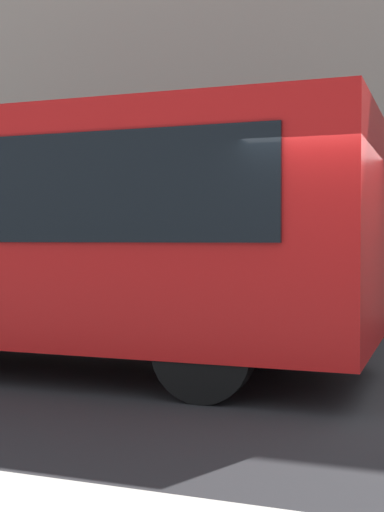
{
  "coord_description": "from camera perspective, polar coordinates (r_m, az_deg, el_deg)",
  "views": [
    {
      "loc": [
        -0.53,
        7.11,
        1.59
      ],
      "look_at": [
        2.16,
        -0.24,
        1.39
      ],
      "focal_mm": 49.01,
      "sensor_mm": 36.0,
      "label": 1
    }
  ],
  "objects": [
    {
      "name": "red_bus",
      "position": [
        9.1,
        -14.99,
        1.98
      ],
      "size": [
        9.05,
        2.54,
        3.08
      ],
      "color": "red",
      "rests_on": "ground_plane"
    }
  ]
}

